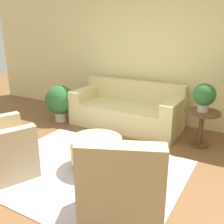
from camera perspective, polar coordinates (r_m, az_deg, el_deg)
ground_plane at (r=3.81m, az=-6.22°, el=-12.69°), size 16.00×16.00×0.00m
wall_back at (r=5.56m, az=9.10°, el=12.21°), size 8.97×0.12×2.80m
rug at (r=3.81m, az=-6.22°, el=-12.62°), size 2.69×2.14×0.01m
couch at (r=5.32m, az=3.31°, el=0.29°), size 2.18×0.94×0.89m
armchair_right at (r=2.72m, az=2.20°, el=-16.86°), size 1.02×1.00×0.98m
ottoman_table at (r=3.78m, az=-3.46°, el=-7.96°), size 0.74×0.74×0.44m
side_table at (r=4.64m, az=18.86°, el=-2.07°), size 0.60×0.60×0.61m
potted_plant_on_side_table at (r=4.52m, az=19.44°, el=3.38°), size 0.37×0.37×0.47m
potted_plant_floor at (r=5.67m, az=-11.25°, el=2.43°), size 0.62×0.62×0.78m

